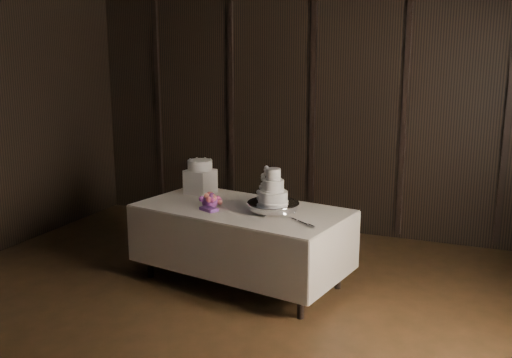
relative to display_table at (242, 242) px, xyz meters
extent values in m
cube|color=black|center=(0.10, 2.00, 1.08)|extent=(6.04, 0.04, 3.04)
cube|color=beige|center=(0.00, 0.00, 0.34)|extent=(2.13, 1.37, 0.01)
cube|color=white|center=(0.00, 0.00, -0.06)|extent=(1.96, 1.23, 0.71)
cylinder|color=silver|center=(0.33, -0.03, 0.39)|extent=(0.50, 0.50, 0.09)
cylinder|color=white|center=(0.33, -0.03, 0.49)|extent=(0.27, 0.27, 0.11)
cylinder|color=white|center=(0.33, -0.03, 0.59)|extent=(0.20, 0.20, 0.11)
cylinder|color=white|center=(0.33, -0.03, 0.70)|extent=(0.13, 0.13, 0.11)
cube|color=white|center=(-0.62, 0.36, 0.47)|extent=(0.30, 0.30, 0.25)
cylinder|color=white|center=(-0.62, 0.36, 0.64)|extent=(0.32, 0.32, 0.10)
cube|color=silver|center=(0.65, -0.24, 0.35)|extent=(0.31, 0.24, 0.01)
camera|label=1|loc=(2.11, -4.79, 1.78)|focal=40.00mm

